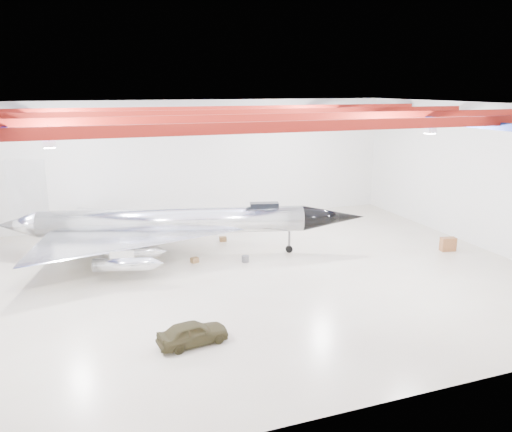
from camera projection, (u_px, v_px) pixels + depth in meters
name	position (u px, v px, depth m)	size (l,w,h in m)	color
floor	(232.00, 277.00, 32.81)	(40.00, 40.00, 0.00)	#BDAC96
wall_back	(182.00, 162.00, 45.10)	(40.00, 40.00, 0.00)	silver
wall_right	(482.00, 176.00, 37.97)	(30.00, 30.00, 0.00)	silver
ceiling	(230.00, 106.00, 30.05)	(40.00, 40.00, 0.00)	#0A0F38
ceiling_structure	(230.00, 117.00, 30.22)	(39.50, 29.50, 1.08)	maroon
jet_aircraft	(173.00, 225.00, 36.22)	(26.19, 18.49, 7.26)	silver
jeep	(193.00, 333.00, 24.08)	(1.39, 3.45, 1.18)	#3C361E
desk	(448.00, 244.00, 37.85)	(1.14, 0.57, 1.04)	brown
crate_ply	(127.00, 260.00, 35.41)	(0.59, 0.47, 0.41)	olive
engine_drum	(245.00, 259.00, 35.49)	(0.52, 0.52, 0.47)	#59595B
parts_bin	(223.00, 239.00, 40.27)	(0.54, 0.43, 0.38)	olive
crate_small	(132.00, 251.00, 37.44)	(0.34, 0.27, 0.24)	#59595B
oil_barrel	(195.00, 260.00, 35.39)	(0.51, 0.41, 0.36)	olive
spares_box	(216.00, 232.00, 42.17)	(0.35, 0.35, 0.32)	#59595B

